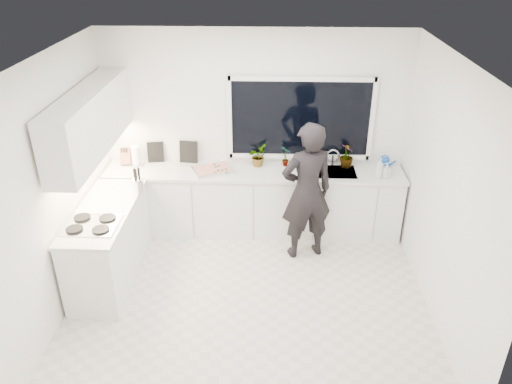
{
  "coord_description": "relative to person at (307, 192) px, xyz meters",
  "views": [
    {
      "loc": [
        0.25,
        -4.51,
        3.73
      ],
      "look_at": [
        0.07,
        0.4,
        1.15
      ],
      "focal_mm": 35.0,
      "sensor_mm": 36.0,
      "label": 1
    }
  ],
  "objects": [
    {
      "name": "base_cabinets_left",
      "position": [
        -2.34,
        -0.55,
        -0.46
      ],
      "size": [
        0.58,
        1.6,
        0.88
      ],
      "primitive_type": "cube",
      "color": "white",
      "rests_on": "floor"
    },
    {
      "name": "person",
      "position": [
        0.0,
        0.0,
        0.0
      ],
      "size": [
        0.75,
        0.61,
        1.8
      ],
      "primitive_type": "imported",
      "rotation": [
        0.0,
        0.0,
        3.45
      ],
      "color": "black",
      "rests_on": "floor"
    },
    {
      "name": "watering_can",
      "position": [
        1.06,
        0.71,
        0.09
      ],
      "size": [
        0.16,
        0.16,
        0.13
      ],
      "primitive_type": "cylinder",
      "rotation": [
        0.0,
        0.0,
        0.13
      ],
      "color": "#124DAC",
      "rests_on": "countertop_back"
    },
    {
      "name": "picture_frame_small",
      "position": [
        -1.57,
        0.79,
        0.17
      ],
      "size": [
        0.25,
        0.06,
        0.3
      ],
      "primitive_type": "cube",
      "rotation": [
        0.0,
        0.0,
        -0.15
      ],
      "color": "black",
      "rests_on": "countertop_back"
    },
    {
      "name": "countertop_back",
      "position": [
        -0.67,
        0.54,
        0.0
      ],
      "size": [
        3.94,
        0.62,
        0.04
      ],
      "primitive_type": "cube",
      "color": "silver",
      "rests_on": "base_cabinets_back"
    },
    {
      "name": "pizza_tray",
      "position": [
        -1.21,
        0.52,
        0.04
      ],
      "size": [
        0.6,
        0.53,
        0.03
      ],
      "primitive_type": "cube",
      "rotation": [
        0.0,
        0.0,
        0.41
      ],
      "color": "silver",
      "rests_on": "countertop_back"
    },
    {
      "name": "wall_back",
      "position": [
        -0.67,
        0.86,
        0.45
      ],
      "size": [
        4.0,
        0.02,
        2.7
      ],
      "primitive_type": "cube",
      "color": "white",
      "rests_on": "ground"
    },
    {
      "name": "utensil_crock",
      "position": [
        -2.04,
        -0.1,
        0.1
      ],
      "size": [
        0.17,
        0.17,
        0.16
      ],
      "primitive_type": "cylinder",
      "rotation": [
        0.0,
        0.0,
        0.42
      ],
      "color": "#B2B2B7",
      "rests_on": "countertop_left"
    },
    {
      "name": "stovetop",
      "position": [
        -2.36,
        -0.9,
        0.04
      ],
      "size": [
        0.56,
        0.48,
        0.03
      ],
      "primitive_type": "cube",
      "color": "black",
      "rests_on": "countertop_left"
    },
    {
      "name": "wall_right",
      "position": [
        1.34,
        -0.9,
        0.45
      ],
      "size": [
        0.02,
        3.5,
        2.7
      ],
      "primitive_type": "cube",
      "color": "white",
      "rests_on": "ground"
    },
    {
      "name": "window",
      "position": [
        -0.07,
        0.82,
        0.65
      ],
      "size": [
        1.8,
        0.02,
        1.0
      ],
      "primitive_type": "cube",
      "color": "black",
      "rests_on": "wall_back"
    },
    {
      "name": "pizza",
      "position": [
        -1.21,
        0.52,
        0.05
      ],
      "size": [
        0.55,
        0.48,
        0.01
      ],
      "primitive_type": "cube",
      "rotation": [
        0.0,
        0.0,
        0.41
      ],
      "color": "red",
      "rests_on": "pizza_tray"
    },
    {
      "name": "faucet",
      "position": [
        0.38,
        0.75,
        0.13
      ],
      "size": [
        0.03,
        0.03,
        0.22
      ],
      "primitive_type": "cylinder",
      "color": "silver",
      "rests_on": "countertop_back"
    },
    {
      "name": "countertop_left",
      "position": [
        -2.34,
        -0.55,
        0.0
      ],
      "size": [
        0.62,
        1.6,
        0.04
      ],
      "primitive_type": "cube",
      "color": "silver",
      "rests_on": "base_cabinets_left"
    },
    {
      "name": "paper_towel_roll",
      "position": [
        -2.26,
        0.65,
        0.15
      ],
      "size": [
        0.14,
        0.14,
        0.26
      ],
      "primitive_type": "cylinder",
      "rotation": [
        0.0,
        0.0,
        -0.27
      ],
      "color": "white",
      "rests_on": "countertop_back"
    },
    {
      "name": "wall_left",
      "position": [
        -2.68,
        -0.9,
        0.45
      ],
      "size": [
        0.02,
        3.5,
        2.7
      ],
      "primitive_type": "cube",
      "color": "white",
      "rests_on": "ground"
    },
    {
      "name": "sink",
      "position": [
        0.38,
        0.55,
        -0.03
      ],
      "size": [
        0.58,
        0.42,
        0.14
      ],
      "primitive_type": "cube",
      "color": "silver",
      "rests_on": "countertop_back"
    },
    {
      "name": "ceiling",
      "position": [
        -0.67,
        -0.9,
        1.81
      ],
      "size": [
        4.0,
        3.5,
        0.02
      ],
      "primitive_type": "cube",
      "color": "white",
      "rests_on": "wall_back"
    },
    {
      "name": "soap_bottles",
      "position": [
        0.97,
        0.4,
        0.14
      ],
      "size": [
        0.22,
        0.13,
        0.27
      ],
      "color": "#D8BF66",
      "rests_on": "countertop_back"
    },
    {
      "name": "herb_plants",
      "position": [
        -0.13,
        0.71,
        0.17
      ],
      "size": [
        1.43,
        0.28,
        0.32
      ],
      "color": "#26662D",
      "rests_on": "countertop_back"
    },
    {
      "name": "knife_block",
      "position": [
        -2.4,
        0.69,
        0.13
      ],
      "size": [
        0.14,
        0.11,
        0.22
      ],
      "primitive_type": "cube",
      "rotation": [
        0.0,
        0.0,
        0.07
      ],
      "color": "brown",
      "rests_on": "countertop_back"
    },
    {
      "name": "upper_cabinets",
      "position": [
        -2.46,
        -0.2,
        0.95
      ],
      "size": [
        0.34,
        2.1,
        0.7
      ],
      "primitive_type": "cube",
      "color": "white",
      "rests_on": "wall_left"
    },
    {
      "name": "base_cabinets_back",
      "position": [
        -0.67,
        0.55,
        -0.46
      ],
      "size": [
        3.92,
        0.58,
        0.88
      ],
      "primitive_type": "cube",
      "color": "white",
      "rests_on": "floor"
    },
    {
      "name": "floor",
      "position": [
        -0.67,
        -0.9,
        -0.91
      ],
      "size": [
        4.0,
        3.5,
        0.02
      ],
      "primitive_type": "cube",
      "color": "beige",
      "rests_on": "ground"
    },
    {
      "name": "picture_frame_large",
      "position": [
        -2.02,
        0.79,
        0.16
      ],
      "size": [
        0.22,
        0.05,
        0.28
      ],
      "primitive_type": "cube",
      "rotation": [
        0.0,
        0.0,
        0.14
      ],
      "color": "black",
      "rests_on": "countertop_back"
    }
  ]
}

